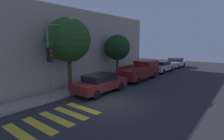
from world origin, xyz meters
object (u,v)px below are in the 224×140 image
Objects in this scene: pickup_truck at (141,70)px; sedan_far_end at (176,62)px; sedan_near_corner at (101,83)px; sedan_middle at (162,66)px; tree_near_corner at (69,40)px; traffic_light_pole at (54,50)px; tree_midblock at (117,48)px.

pickup_truck reaches higher than sedan_far_end.
sedan_near_corner is 1.03× the size of sedan_far_end.
pickup_truck is 5.68m from sedan_middle.
sedan_middle is at bearing -8.05° from tree_near_corner.
sedan_far_end is at bearing 0.00° from sedan_middle.
traffic_light_pole is 1.11× the size of sedan_near_corner.
traffic_light_pole is 1.14× the size of sedan_far_end.
sedan_near_corner is 0.99× the size of sedan_middle.
traffic_light_pole is 20.67m from sedan_far_end.
tree_near_corner is (1.65, 0.62, 0.64)m from traffic_light_pole.
sedan_near_corner is 5.69m from tree_midblock.
traffic_light_pole is 15.30m from sedan_middle.
tree_near_corner reaches higher than sedan_near_corner.
tree_near_corner is (-7.70, 1.89, 3.07)m from pickup_truck.
tree_near_corner is at bearing 166.19° from pickup_truck.
pickup_truck is at bearing -50.23° from tree_midblock.
traffic_light_pole is 4.20m from sedan_near_corner.
traffic_light_pole reaches higher than sedan_near_corner.
traffic_light_pole reaches higher than sedan_middle.
tree_near_corner is at bearing 171.95° from sedan_middle.
traffic_light_pole is at bearing -159.35° from tree_near_corner.
traffic_light_pole reaches higher than pickup_truck.
tree_midblock is at bearing 21.78° from sedan_near_corner.
tree_near_corner reaches higher than sedan_middle.
pickup_truck is at bearing -13.81° from tree_near_corner.
traffic_light_pole is at bearing 175.17° from sedan_middle.
sedan_middle is at bearing 0.00° from sedan_near_corner.
pickup_truck is 0.97× the size of tree_near_corner.
traffic_light_pole reaches higher than sedan_far_end.
tree_near_corner reaches higher than sedan_far_end.
sedan_far_end is (17.42, 0.00, -0.00)m from sedan_near_corner.
sedan_far_end is 19.18m from tree_near_corner.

